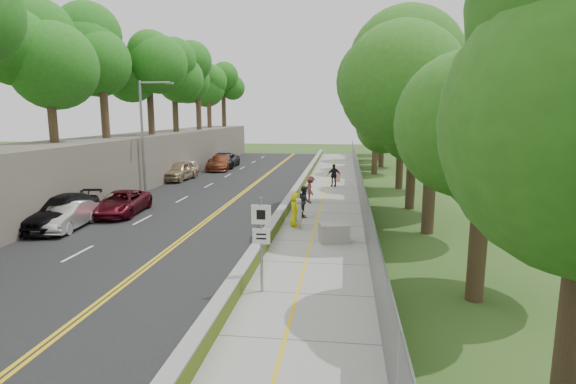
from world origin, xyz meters
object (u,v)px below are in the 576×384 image
painter_0 (295,209)px  person_far (334,175)px  car_1 (68,216)px  car_2 (121,203)px  construction_barrel (337,176)px  signpost (261,234)px  concrete_block (334,233)px  streetlight (145,129)px

painter_0 → person_far: 13.09m
car_1 → car_2: size_ratio=0.86×
person_far → painter_0: bearing=67.7°
construction_barrel → car_1: bearing=-126.4°
construction_barrel → car_1: (-13.01, -17.68, 0.22)m
signpost → car_2: bearing=134.5°
car_2 → person_far: 16.44m
concrete_block → person_far: 15.66m
car_1 → car_2: (1.01, 3.50, -0.01)m
car_1 → person_far: bearing=43.7°
streetlight → construction_barrel: 15.90m
car_1 → concrete_block: bearing=-8.7°
signpost → car_1: signpost is taller
car_2 → painter_0: size_ratio=2.74×
construction_barrel → concrete_block: (0.20, -18.38, -0.02)m
signpost → concrete_block: 6.56m
streetlight → person_far: bearing=19.3°
construction_barrel → car_1: car_1 is taller
car_1 → painter_0: 11.35m
streetlight → car_2: (1.46, -6.80, -3.94)m
car_1 → person_far: size_ratio=2.27×
construction_barrel → car_1: 21.95m
signpost → construction_barrel: 24.51m
streetlight → car_1: streetlight is taller
signpost → painter_0: (0.12, 8.68, -1.04)m
streetlight → construction_barrel: size_ratio=9.05×
car_1 → car_2: car_1 is taller
concrete_block → streetlight: bearing=141.2°
concrete_block → car_2: bearing=161.0°
construction_barrel → car_2: (-12.00, -14.17, 0.21)m
construction_barrel → person_far: 2.78m
streetlight → signpost: size_ratio=2.58×
streetlight → painter_0: 14.79m
painter_0 → person_far: size_ratio=0.97×
signpost → concrete_block: signpost is taller
streetlight → signpost: (11.51, -17.02, -2.68)m
streetlight → car_2: size_ratio=1.68×
construction_barrel → car_2: bearing=-130.3°
streetlight → car_1: 11.03m
signpost → concrete_block: bearing=70.3°
streetlight → painter_0: bearing=-35.6°
concrete_block → car_2: 12.91m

